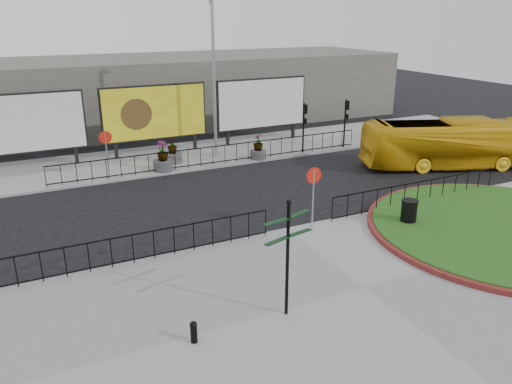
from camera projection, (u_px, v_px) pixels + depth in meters
ground at (285, 231)px, 19.64m from camera, size 90.00×90.00×0.00m
pavement_near at (364, 289)px, 15.40m from camera, size 30.00×10.00×0.12m
pavement_far at (187, 156)px, 29.76m from camera, size 44.00×6.00×0.12m
brick_edge at (504, 229)px, 19.30m from camera, size 10.40×10.40×0.18m
grass_lawn at (504, 229)px, 19.29m from camera, size 10.00×10.00×0.22m
railing_near_left at (133, 248)px, 16.68m from camera, size 10.00×0.10×1.10m
railing_near_right at (418, 193)px, 21.86m from camera, size 9.00×0.10×1.10m
railing_far at (219, 155)px, 27.69m from camera, size 18.00×0.10×1.10m
speed_sign_far at (106, 144)px, 24.87m from camera, size 0.64×0.07×2.47m
speed_sign_near at (314, 184)px, 19.08m from camera, size 0.64×0.07×2.47m
billboard_left at (24, 124)px, 26.20m from camera, size 6.20×0.31×4.10m
billboard_mid at (155, 113)px, 29.10m from camera, size 6.20×0.31×4.10m
billboard_right at (262, 104)px, 32.00m from camera, size 6.20×0.31×4.10m
lamp_post at (214, 75)px, 27.92m from camera, size 0.74×0.18×9.23m
signal_pole_a at (304, 120)px, 29.51m from camera, size 0.22×0.26×3.00m
signal_pole_b at (346, 116)px, 30.76m from camera, size 0.22×0.26×3.00m
building_backdrop at (142, 92)px, 37.38m from camera, size 40.00×10.00×5.00m
fingerpost_sign at (288, 247)px, 13.35m from camera, size 1.60×0.62×3.43m
bollard at (194, 331)px, 12.72m from camera, size 0.20×0.20×0.61m
litter_bin at (409, 213)px, 19.64m from camera, size 0.66×0.66×1.09m
bus at (451, 144)px, 27.30m from camera, size 9.81×5.64×2.69m
planter_a at (163, 160)px, 26.57m from camera, size 1.07×1.07×1.63m
planter_b at (173, 153)px, 28.03m from camera, size 1.03×1.03×1.52m
planter_c at (258, 149)px, 28.80m from camera, size 0.92×0.92×1.47m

